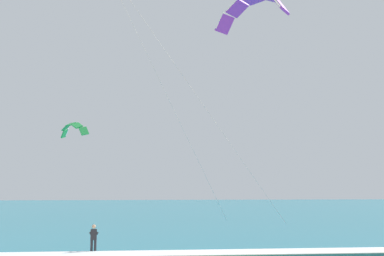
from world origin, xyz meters
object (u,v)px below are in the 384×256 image
(kitesurfer, at_px, (94,238))
(kite_distant, at_px, (73,128))
(surfboard, at_px, (93,255))
(kite_primary, at_px, (251,7))

(kitesurfer, distance_m, kite_distant, 42.95)
(surfboard, distance_m, kite_primary, 23.12)
(surfboard, bearing_deg, kite_primary, 37.30)
(kite_primary, height_order, kite_distant, kite_primary)
(surfboard, relative_size, kite_primary, 0.08)
(kite_primary, distance_m, kite_distant, 37.69)
(surfboard, xyz_separation_m, kite_distant, (-7.32, 40.81, 12.20))
(surfboard, bearing_deg, kite_distant, 100.17)
(kite_primary, bearing_deg, kitesurfer, -142.76)
(kite_primary, bearing_deg, kite_distant, 119.99)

